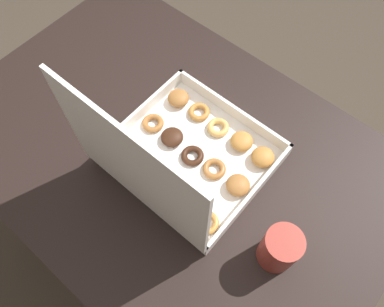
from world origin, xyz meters
The scene contains 4 objects.
ground_plane centered at (0.00, 0.00, 0.00)m, with size 8.00×8.00×0.00m, color #42382D.
dining_table centered at (0.00, 0.00, 0.65)m, with size 1.07×0.73×0.78m.
donut_box centered at (-0.05, 0.03, 0.85)m, with size 0.34×0.32×0.34m.
coffee_mug centered at (-0.33, 0.05, 0.84)m, with size 0.07×0.07×0.11m.
Camera 1 is at (-0.31, 0.29, 1.56)m, focal length 35.00 mm.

